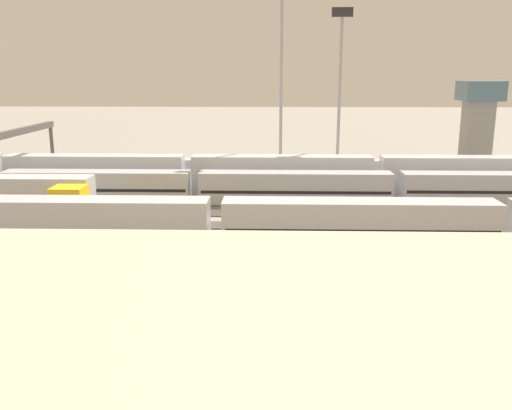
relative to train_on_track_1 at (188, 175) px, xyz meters
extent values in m
plane|color=gray|center=(-3.78, 15.00, -2.62)|extent=(400.00, 400.00, 0.00)
cube|color=#4C443D|center=(-3.78, -5.00, -2.56)|extent=(140.00, 2.80, 0.12)
cube|color=#3D3833|center=(-3.78, 0.00, -2.56)|extent=(140.00, 2.80, 0.12)
cube|color=#4C443D|center=(-3.78, 5.00, -2.56)|extent=(140.00, 2.80, 0.12)
cube|color=#3D3833|center=(-3.78, 10.00, -2.56)|extent=(140.00, 2.80, 0.12)
cube|color=#3D3833|center=(-3.78, 15.00, -2.56)|extent=(140.00, 2.80, 0.12)
cube|color=#4C443D|center=(-3.78, 20.00, -2.56)|extent=(140.00, 2.80, 0.12)
cube|color=#3D3833|center=(-3.78, 25.00, -2.56)|extent=(140.00, 2.80, 0.12)
cube|color=#3D3833|center=(-3.78, 30.00, -2.56)|extent=(140.00, 2.80, 0.12)
cube|color=#4C443D|center=(-3.78, 35.00, -2.56)|extent=(140.00, 2.80, 0.12)
cube|color=silver|center=(-36.30, 0.00, 0.00)|extent=(23.00, 3.00, 5.00)
cube|color=silver|center=(-12.10, 0.00, 0.00)|extent=(23.00, 3.00, 5.00)
cube|color=silver|center=(12.10, 0.00, 0.00)|extent=(23.00, 3.00, 5.00)
cube|color=#B7BABF|center=(-18.17, 25.00, 0.00)|extent=(23.00, 3.00, 5.00)
cube|color=black|center=(-18.17, 25.00, 0.23)|extent=(22.40, 3.06, 0.36)
cube|color=#B7BABF|center=(6.03, 25.00, 0.00)|extent=(23.00, 3.00, 5.00)
cube|color=black|center=(6.03, 25.00, -0.74)|extent=(22.40, 3.06, 0.36)
cube|color=gold|center=(5.23, 20.00, -0.70)|extent=(10.00, 3.00, 3.60)
cube|color=gold|center=(8.23, 20.00, 1.80)|extent=(3.00, 2.70, 1.40)
cube|color=#B7BABF|center=(-37.81, 5.00, -0.60)|extent=(23.00, 3.00, 3.80)
cube|color=black|center=(-37.81, 5.00, -0.73)|extent=(22.40, 3.06, 0.36)
cube|color=#B7BABF|center=(-13.61, 5.00, -0.60)|extent=(23.00, 3.00, 3.80)
cube|color=black|center=(-13.61, 5.00, -0.88)|extent=(22.40, 3.06, 0.36)
cube|color=#B7BABF|center=(10.59, 5.00, -0.60)|extent=(23.00, 3.00, 3.80)
cube|color=black|center=(10.59, 5.00, -0.76)|extent=(22.40, 3.06, 0.36)
cube|color=#B7BABF|center=(-38.22, -5.00, -0.60)|extent=(23.00, 3.00, 3.80)
cube|color=#B7BABF|center=(-14.02, -5.00, -0.60)|extent=(23.00, 3.00, 3.80)
cube|color=#B7BABF|center=(10.18, -5.00, -0.60)|extent=(23.00, 3.00, 3.80)
cylinder|color=#9EA0A5|center=(-20.08, -7.64, 8.73)|extent=(0.44, 0.44, 22.69)
cube|color=#262628|center=(-20.08, -7.64, 20.67)|extent=(2.80, 0.70, 1.20)
cylinder|color=#9EA0A5|center=(-12.05, -8.83, 13.23)|extent=(0.44, 0.44, 31.71)
cylinder|color=#4C4742|center=(20.39, -7.10, 1.38)|extent=(0.50, 0.50, 8.00)
cube|color=gray|center=(-43.30, -18.66, 2.98)|extent=(4.00, 4.00, 11.19)
cube|color=slate|center=(-43.30, -18.66, 10.07)|extent=(6.00, 6.00, 3.00)
camera|label=1|loc=(-10.72, 69.73, 12.91)|focal=38.58mm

